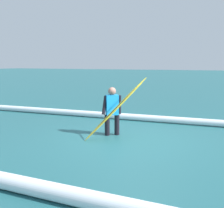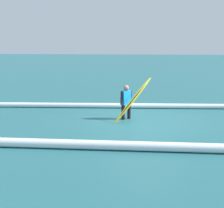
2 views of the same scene
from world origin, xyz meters
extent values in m
plane|color=#215A60|center=(0.00, 0.00, 0.00)|extent=(147.64, 147.64, 0.00)
cylinder|color=black|center=(0.59, -0.30, 0.29)|extent=(0.14, 0.14, 0.58)
cylinder|color=black|center=(0.81, -0.13, 0.29)|extent=(0.14, 0.14, 0.58)
cube|color=#198CD8|center=(0.70, -0.21, 0.86)|extent=(0.39, 0.37, 0.56)
sphere|color=#92675A|center=(0.70, -0.21, 1.24)|extent=(0.22, 0.22, 0.22)
cylinder|color=black|center=(0.53, -0.34, 0.86)|extent=(0.09, 0.10, 0.53)
cylinder|color=black|center=(0.87, -0.08, 0.86)|extent=(0.09, 0.24, 0.53)
ellipsoid|color=yellow|center=(0.42, 0.14, 0.82)|extent=(1.49, 1.22, 1.66)
ellipsoid|color=black|center=(0.42, 0.14, 0.82)|extent=(1.13, 0.90, 1.34)
cylinder|color=silver|center=(2.55, -2.28, 0.11)|extent=(21.09, 1.59, 0.23)
cylinder|color=white|center=(0.91, 3.64, 0.13)|extent=(20.27, 0.56, 0.27)
camera|label=1|loc=(-2.57, 6.84, 2.02)|focal=45.41mm
camera|label=2|loc=(-0.08, 12.41, 2.97)|focal=52.42mm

